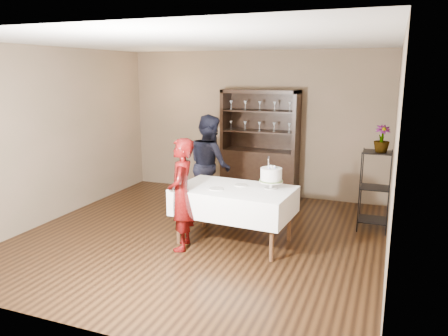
{
  "coord_description": "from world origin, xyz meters",
  "views": [
    {
      "loc": [
        2.46,
        -5.39,
        2.33
      ],
      "look_at": [
        0.32,
        0.1,
        1.01
      ],
      "focal_mm": 35.0,
      "sensor_mm": 36.0,
      "label": 1
    }
  ],
  "objects_px": {
    "cake": "(271,176)",
    "man": "(210,164)",
    "plant_etagere": "(375,187)",
    "woman": "(181,194)",
    "china_hutch": "(260,162)",
    "cake_table": "(234,201)",
    "potted_plant": "(382,139)"
  },
  "relations": [
    {
      "from": "cake_table",
      "to": "woman",
      "type": "relative_size",
      "value": 1.09
    },
    {
      "from": "cake_table",
      "to": "man",
      "type": "relative_size",
      "value": 0.99
    },
    {
      "from": "plant_etagere",
      "to": "cake_table",
      "type": "height_order",
      "value": "plant_etagere"
    },
    {
      "from": "cake_table",
      "to": "potted_plant",
      "type": "height_order",
      "value": "potted_plant"
    },
    {
      "from": "plant_etagere",
      "to": "woman",
      "type": "bearing_deg",
      "value": -144.58
    },
    {
      "from": "woman",
      "to": "man",
      "type": "bearing_deg",
      "value": 171.44
    },
    {
      "from": "china_hutch",
      "to": "cake_table",
      "type": "distance_m",
      "value": 2.3
    },
    {
      "from": "china_hutch",
      "to": "plant_etagere",
      "type": "bearing_deg",
      "value": -26.83
    },
    {
      "from": "woman",
      "to": "china_hutch",
      "type": "bearing_deg",
      "value": 156.9
    },
    {
      "from": "man",
      "to": "cake",
      "type": "distance_m",
      "value": 1.61
    },
    {
      "from": "man",
      "to": "potted_plant",
      "type": "xyz_separation_m",
      "value": [
        2.63,
        0.1,
        0.56
      ]
    },
    {
      "from": "plant_etagere",
      "to": "cake_table",
      "type": "distance_m",
      "value": 2.14
    },
    {
      "from": "plant_etagere",
      "to": "woman",
      "type": "height_order",
      "value": "woman"
    },
    {
      "from": "china_hutch",
      "to": "woman",
      "type": "height_order",
      "value": "china_hutch"
    },
    {
      "from": "cake",
      "to": "woman",
      "type": "bearing_deg",
      "value": -150.95
    },
    {
      "from": "plant_etagere",
      "to": "woman",
      "type": "distance_m",
      "value": 2.87
    },
    {
      "from": "plant_etagere",
      "to": "cake",
      "type": "bearing_deg",
      "value": -140.04
    },
    {
      "from": "woman",
      "to": "cake",
      "type": "distance_m",
      "value": 1.22
    },
    {
      "from": "cake",
      "to": "man",
      "type": "bearing_deg",
      "value": 143.85
    },
    {
      "from": "china_hutch",
      "to": "potted_plant",
      "type": "relative_size",
      "value": 5.13
    },
    {
      "from": "cake_table",
      "to": "cake",
      "type": "distance_m",
      "value": 0.61
    },
    {
      "from": "china_hutch",
      "to": "plant_etagere",
      "type": "xyz_separation_m",
      "value": [
        2.08,
        -1.05,
        -0.01
      ]
    },
    {
      "from": "cake",
      "to": "potted_plant",
      "type": "bearing_deg",
      "value": 37.99
    },
    {
      "from": "china_hutch",
      "to": "man",
      "type": "distance_m",
      "value": 1.3
    },
    {
      "from": "china_hutch",
      "to": "man",
      "type": "relative_size",
      "value": 1.22
    },
    {
      "from": "cake_table",
      "to": "man",
      "type": "xyz_separation_m",
      "value": [
        -0.83,
        1.09,
        0.23
      ]
    },
    {
      "from": "man",
      "to": "plant_etagere",
      "type": "bearing_deg",
      "value": -131.25
    },
    {
      "from": "plant_etagere",
      "to": "cake",
      "type": "distance_m",
      "value": 1.71
    },
    {
      "from": "china_hutch",
      "to": "cake",
      "type": "height_order",
      "value": "china_hutch"
    },
    {
      "from": "man",
      "to": "woman",
      "type": "bearing_deg",
      "value": 144.91
    },
    {
      "from": "china_hutch",
      "to": "woman",
      "type": "relative_size",
      "value": 1.34
    },
    {
      "from": "china_hutch",
      "to": "plant_etagere",
      "type": "relative_size",
      "value": 1.67
    }
  ]
}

